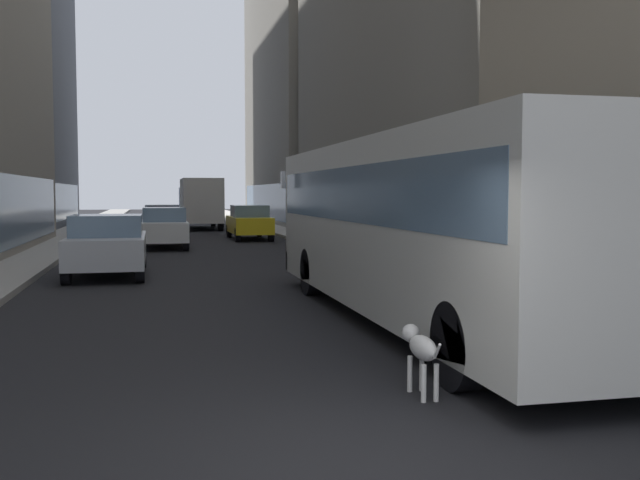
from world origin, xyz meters
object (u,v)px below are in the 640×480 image
(car_red_coupe, at_px, (162,221))
(dalmatian_dog, at_px, (421,348))
(car_silver_sedan, at_px, (108,245))
(car_white_van, at_px, (164,227))
(car_yellow_taxi, at_px, (249,222))
(transit_bus, at_px, (421,217))
(box_truck, at_px, (200,202))

(car_red_coupe, xyz_separation_m, dalmatian_dog, (2.39, -29.25, -0.31))
(car_silver_sedan, bearing_deg, car_white_van, 80.56)
(car_red_coupe, bearing_deg, dalmatian_dog, -85.32)
(car_white_van, bearing_deg, car_red_coupe, 90.00)
(dalmatian_dog, bearing_deg, car_white_van, 96.16)
(car_silver_sedan, height_order, dalmatian_dog, car_silver_sedan)
(dalmatian_dog, bearing_deg, car_yellow_taxi, 86.57)
(car_silver_sedan, relative_size, car_white_van, 1.02)
(transit_bus, distance_m, car_white_van, 18.42)
(car_yellow_taxi, height_order, box_truck, box_truck)
(car_silver_sedan, bearing_deg, transit_bus, -56.09)
(car_white_van, height_order, box_truck, box_truck)
(car_yellow_taxi, xyz_separation_m, car_white_van, (-4.00, -4.64, -0.00))
(transit_bus, xyz_separation_m, car_white_van, (-4.00, 17.95, -0.95))
(box_truck, bearing_deg, car_red_coupe, -105.80)
(car_silver_sedan, bearing_deg, car_red_coupe, 84.52)
(car_white_van, distance_m, box_truck, 15.76)
(car_silver_sedan, xyz_separation_m, dalmatian_dog, (3.99, -12.56, -0.31))
(box_truck, bearing_deg, car_yellow_taxi, -81.66)
(car_white_van, xyz_separation_m, dalmatian_dog, (2.39, -22.18, -0.31))
(transit_bus, relative_size, car_red_coupe, 2.67)
(car_red_coupe, distance_m, box_truck, 8.85)
(dalmatian_dog, bearing_deg, car_red_coupe, 94.68)
(transit_bus, relative_size, box_truck, 1.54)
(dalmatian_dog, bearing_deg, car_silver_sedan, 107.64)
(car_silver_sedan, relative_size, car_red_coupe, 1.05)
(transit_bus, bearing_deg, car_red_coupe, 99.08)
(car_white_van, bearing_deg, transit_bus, -77.44)
(transit_bus, height_order, car_yellow_taxi, transit_bus)
(car_red_coupe, relative_size, box_truck, 0.58)
(car_white_van, height_order, dalmatian_dog, car_white_van)
(dalmatian_dog, bearing_deg, box_truck, 89.99)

